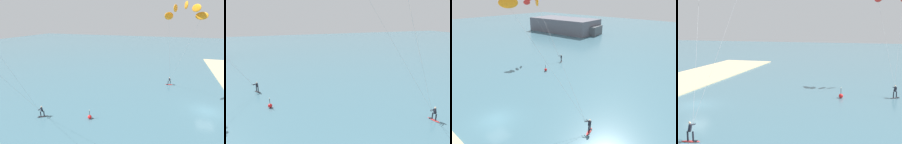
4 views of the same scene
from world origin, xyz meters
TOP-DOWN VIEW (x-y plane):
  - ground_plane at (0.00, 0.00)m, footprint 240.00×240.00m
  - kitesurfer_nearshore at (1.80, 4.52)m, footprint 10.20×6.08m
  - marker_buoy at (-7.68, 15.89)m, footprint 0.56×0.56m

SIDE VIEW (x-z plane):
  - ground_plane at x=0.00m, z-range 0.00..0.00m
  - marker_buoy at x=-7.68m, z-range -0.39..0.99m
  - kitesurfer_nearshore at x=1.80m, z-range 6.12..22.00m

